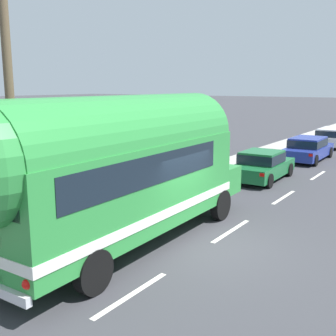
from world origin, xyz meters
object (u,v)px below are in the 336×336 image
at_px(car_lead, 262,164).
at_px(car_third, 333,136).
at_px(car_second, 308,148).
at_px(painted_bus, 113,167).
at_px(utility_pole, 9,83).

bearing_deg(car_lead, car_third, 89.44).
distance_m(car_lead, car_second, 6.49).
bearing_deg(car_second, car_third, 91.03).
relative_size(painted_bus, car_lead, 2.42).
xyz_separation_m(car_second, car_third, (-0.12, 6.67, 0.04)).
distance_m(utility_pole, car_second, 18.55).
distance_m(painted_bus, car_lead, 10.53).
height_order(car_second, car_third, same).
relative_size(car_lead, car_third, 0.95).
bearing_deg(car_third, painted_bus, -90.16).
relative_size(car_second, car_third, 1.05).
xyz_separation_m(painted_bus, car_lead, (-0.06, 10.41, -1.58)).
height_order(painted_bus, car_lead, painted_bus).
bearing_deg(utility_pole, car_third, 83.69).
bearing_deg(utility_pole, car_lead, 77.26).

